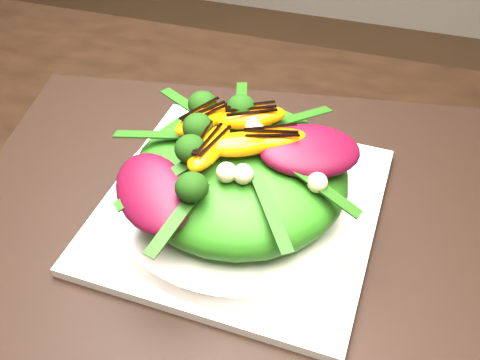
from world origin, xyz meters
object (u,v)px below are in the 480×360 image
(placemat, at_px, (240,213))
(lettuce_mound, at_px, (240,174))
(salad_bowl, at_px, (240,198))
(orange_segment, at_px, (227,128))
(dining_table, at_px, (24,259))
(plate_base, at_px, (240,208))

(placemat, height_order, lettuce_mound, lettuce_mound)
(salad_bowl, xyz_separation_m, orange_segment, (-0.02, 0.01, 0.07))
(salad_bowl, height_order, lettuce_mound, lettuce_mound)
(lettuce_mound, relative_size, orange_segment, 3.09)
(dining_table, height_order, salad_bowl, dining_table)
(plate_base, bearing_deg, dining_table, -152.06)
(salad_bowl, xyz_separation_m, lettuce_mound, (0.00, -0.00, 0.03))
(plate_base, relative_size, salad_bowl, 1.08)
(plate_base, relative_size, lettuce_mound, 1.30)
(placemat, height_order, plate_base, plate_base)
(plate_base, distance_m, salad_bowl, 0.01)
(plate_base, xyz_separation_m, orange_segment, (-0.02, 0.01, 0.09))
(salad_bowl, height_order, orange_segment, orange_segment)
(dining_table, height_order, placemat, dining_table)
(orange_segment, bearing_deg, dining_table, -147.08)
(dining_table, xyz_separation_m, lettuce_mound, (0.19, 0.10, 0.08))
(dining_table, relative_size, plate_base, 6.04)
(placemat, bearing_deg, dining_table, -152.06)
(dining_table, distance_m, placemat, 0.22)
(dining_table, bearing_deg, lettuce_mound, 27.94)
(lettuce_mound, bearing_deg, dining_table, -152.06)
(dining_table, bearing_deg, placemat, 27.94)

